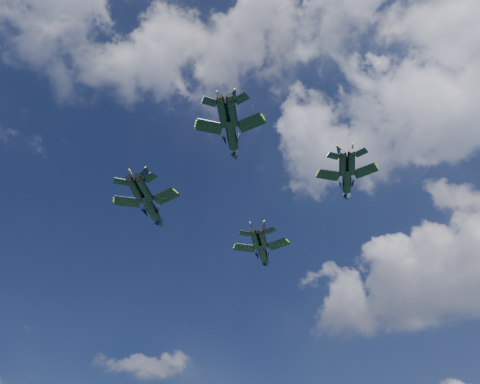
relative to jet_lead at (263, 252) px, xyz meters
name	(u,v)px	position (x,y,z in m)	size (l,w,h in m)	color
jet_lead	(263,252)	(0.00, 0.00, 0.00)	(11.69, 15.94, 3.83)	black
jet_left	(151,207)	(-7.68, -26.88, -0.81)	(12.27, 16.80, 4.02)	black
jet_right	(347,181)	(24.71, -7.06, 2.76)	(11.00, 14.92, 3.60)	black
jet_slot	(232,135)	(15.29, -31.06, 0.94)	(11.19, 14.94, 3.64)	black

